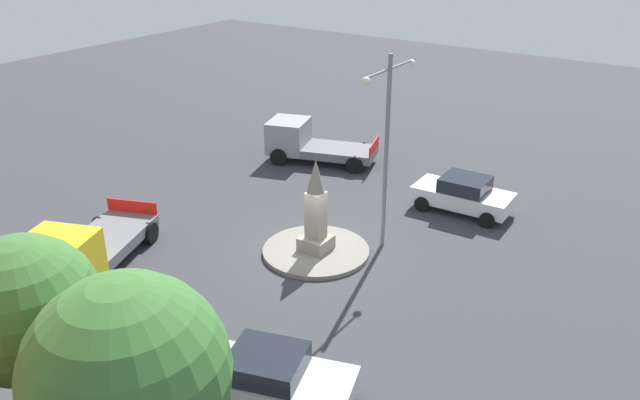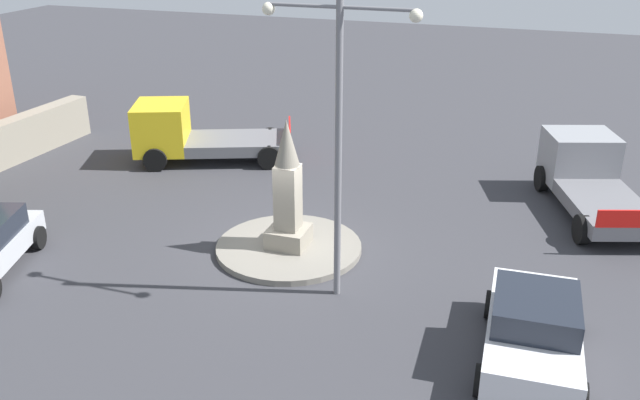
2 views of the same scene
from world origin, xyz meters
name	(u,v)px [view 1 (image 1 of 2)]	position (x,y,z in m)	size (l,w,h in m)	color
ground_plane	(316,253)	(0.00, 0.00, 0.00)	(80.00, 80.00, 0.00)	#38383D
traffic_island	(316,251)	(0.00, 0.00, 0.08)	(3.98, 3.98, 0.17)	gray
monument	(316,212)	(0.00, 0.00, 1.69)	(1.05, 1.05, 3.55)	gray
streetlamp	(387,135)	(-1.92, 1.74, 4.43)	(3.45, 0.28, 7.30)	slate
car_white_near_island	(463,194)	(-6.51, 3.03, 0.79)	(2.15, 4.12, 1.54)	silver
car_silver_passing	(274,377)	(7.06, 3.60, 0.75)	(2.99, 4.34, 1.45)	#B7BABF
truck_grey_parked_right	(307,142)	(-7.73, -5.92, 0.98)	(3.70, 5.77, 2.03)	gray
truck_yellow_parked_left	(80,252)	(6.01, -5.64, 1.02)	(6.02, 4.08, 2.15)	yellow
tree_near_wall	(128,375)	(11.55, 3.91, 4.06)	(3.79, 3.79, 5.97)	brown
tree_mid_cluster	(25,310)	(11.36, 0.44, 3.99)	(3.24, 3.24, 5.65)	brown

